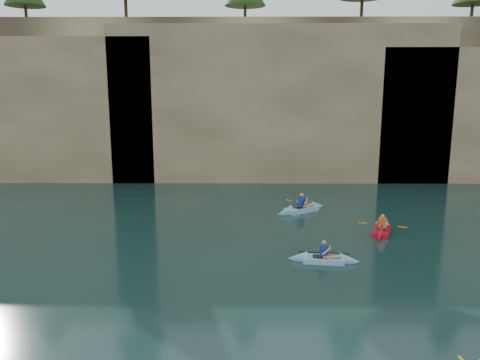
{
  "coord_description": "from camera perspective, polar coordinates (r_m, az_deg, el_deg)",
  "views": [
    {
      "loc": [
        -0.62,
        -11.41,
        6.73
      ],
      "look_at": [
        -0.76,
        7.47,
        3.0
      ],
      "focal_mm": 35.0,
      "sensor_mm": 36.0,
      "label": 1
    }
  ],
  "objects": [
    {
      "name": "sea_cave_west",
      "position": [
        37.91,
        -26.91,
        2.8
      ],
      "size": [
        4.5,
        1.0,
        4.0
      ],
      "primitive_type": "cube",
      "color": "black",
      "rests_on": "ground"
    },
    {
      "name": "kayaker_ltblue_mid",
      "position": [
        26.08,
        7.5,
        -3.51
      ],
      "size": [
        3.23,
        2.61,
        1.3
      ],
      "rotation": [
        0.0,
        0.0,
        0.62
      ],
      "color": "#7EB4D3",
      "rests_on": "ground"
    },
    {
      "name": "cliff_slab_center",
      "position": [
        34.12,
        4.89,
        9.41
      ],
      "size": [
        24.0,
        2.4,
        11.4
      ],
      "primitive_type": "cube",
      "color": "tan",
      "rests_on": "ground"
    },
    {
      "name": "sea_cave_east",
      "position": [
        35.29,
        17.96,
        3.34
      ],
      "size": [
        5.0,
        1.0,
        4.5
      ],
      "primitive_type": "cube",
      "color": "black",
      "rests_on": "ground"
    },
    {
      "name": "kayaker_ltblue_near",
      "position": [
        18.89,
        10.14,
        -9.43
      ],
      "size": [
        2.88,
        2.2,
        1.11
      ],
      "rotation": [
        0.0,
        0.0,
        -0.14
      ],
      "color": "#88B5E4",
      "rests_on": "ground"
    },
    {
      "name": "cliff",
      "position": [
        41.42,
        1.3,
        10.16
      ],
      "size": [
        70.0,
        16.0,
        12.0
      ],
      "primitive_type": "cube",
      "color": "tan",
      "rests_on": "ground"
    },
    {
      "name": "ground",
      "position": [
        13.26,
        3.22,
        -19.35
      ],
      "size": [
        160.0,
        160.0,
        0.0
      ],
      "primitive_type": "plane",
      "color": "black",
      "rests_on": "ground"
    },
    {
      "name": "sea_cave_center",
      "position": [
        33.92,
        -5.31,
        2.43
      ],
      "size": [
        3.5,
        1.0,
        3.2
      ],
      "primitive_type": "cube",
      "color": "black",
      "rests_on": "ground"
    },
    {
      "name": "kayaker_red_far",
      "position": [
        23.17,
        16.91,
        -5.85
      ],
      "size": [
        2.09,
        3.08,
        1.12
      ],
      "rotation": [
        0.0,
        0.0,
        1.19
      ],
      "color": "red",
      "rests_on": "ground"
    }
  ]
}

